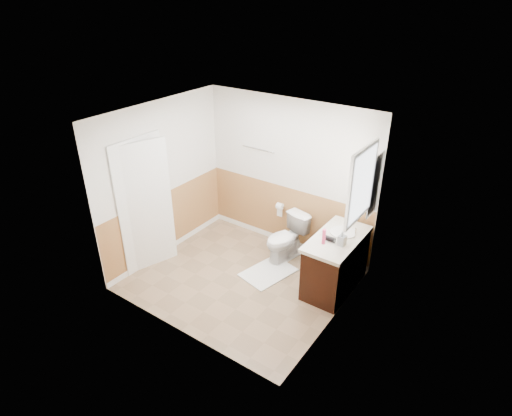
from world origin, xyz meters
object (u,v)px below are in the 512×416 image
Objects in this scene: vanity_cabinet at (335,264)px; soap_dispenser at (342,238)px; bath_mat at (268,272)px; lotion_bottle at (324,237)px; toilet at (286,238)px.

soap_dispenser is (0.12, -0.15, 0.56)m from vanity_cabinet.
vanity_cabinet reaches higher than bath_mat.
vanity_cabinet is 5.18× the size of soap_dispenser.
lotion_bottle is at bearing -153.92° from soap_dispenser.
soap_dispenser is (0.22, 0.11, -0.00)m from lotion_bottle.
vanity_cabinet is 0.59m from soap_dispenser.
toilet reaches higher than bath_mat.
vanity_cabinet reaches higher than toilet.
soap_dispenser is at bearing -5.91° from toilet.
soap_dispenser reaches higher than bath_mat.
soap_dispenser is at bearing -51.06° from vanity_cabinet.
toilet is at bearing 150.75° from lotion_bottle.
toilet is 0.68× the size of vanity_cabinet.
lotion_bottle is at bearing -15.94° from toilet.
lotion_bottle is at bearing 0.78° from bath_mat.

